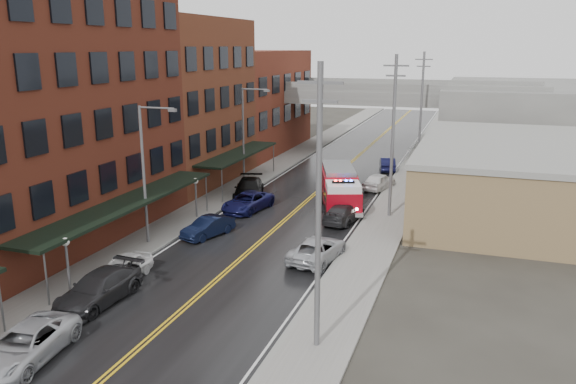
% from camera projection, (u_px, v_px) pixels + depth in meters
% --- Properties ---
extents(road, '(11.00, 160.00, 0.02)m').
position_uv_depth(road, '(277.00, 227.00, 40.06)').
color(road, black).
rests_on(road, ground).
extents(sidewalk_left, '(3.00, 160.00, 0.15)m').
position_uv_depth(sidewalk_left, '(186.00, 217.00, 42.31)').
color(sidewalk_left, slate).
rests_on(sidewalk_left, ground).
extents(sidewalk_right, '(3.00, 160.00, 0.15)m').
position_uv_depth(sidewalk_right, '(379.00, 237.00, 37.78)').
color(sidewalk_right, slate).
rests_on(sidewalk_right, ground).
extents(curb_left, '(0.30, 160.00, 0.15)m').
position_uv_depth(curb_left, '(206.00, 219.00, 41.80)').
color(curb_left, gray).
rests_on(curb_left, ground).
extents(curb_right, '(0.30, 160.00, 0.15)m').
position_uv_depth(curb_right, '(355.00, 234.00, 38.29)').
color(curb_right, gray).
rests_on(curb_right, ground).
extents(brick_building_b, '(9.00, 20.00, 18.00)m').
position_uv_depth(brick_building_b, '(42.00, 104.00, 35.51)').
color(brick_building_b, '#4F1D15').
rests_on(brick_building_b, ground).
extents(brick_building_c, '(9.00, 15.00, 15.00)m').
position_uv_depth(brick_building_c, '(180.00, 102.00, 51.93)').
color(brick_building_c, brown).
rests_on(brick_building_c, ground).
extents(brick_building_far, '(9.00, 20.00, 12.00)m').
position_uv_depth(brick_building_far, '(252.00, 101.00, 68.34)').
color(brick_building_far, brown).
rests_on(brick_building_far, ground).
extents(tan_building, '(14.00, 22.00, 5.00)m').
position_uv_depth(tan_building, '(514.00, 179.00, 43.63)').
color(tan_building, olive).
rests_on(tan_building, ground).
extents(right_far_block, '(18.00, 30.00, 8.00)m').
position_uv_depth(right_far_block, '(520.00, 116.00, 70.12)').
color(right_far_block, slate).
rests_on(right_far_block, ground).
extents(awning_1, '(2.60, 18.00, 3.09)m').
position_uv_depth(awning_1, '(127.00, 203.00, 35.22)').
color(awning_1, black).
rests_on(awning_1, ground).
extents(awning_2, '(2.60, 13.00, 3.09)m').
position_uv_depth(awning_2, '(239.00, 154.00, 51.26)').
color(awning_2, black).
rests_on(awning_2, ground).
extents(globe_lamp_1, '(0.44, 0.44, 3.12)m').
position_uv_depth(globe_lamp_1, '(66.00, 253.00, 28.64)').
color(globe_lamp_1, '#59595B').
rests_on(globe_lamp_1, ground).
extents(globe_lamp_2, '(0.44, 0.44, 3.12)m').
position_uv_depth(globe_lamp_2, '(196.00, 189.00, 41.47)').
color(globe_lamp_2, '#59595B').
rests_on(globe_lamp_2, ground).
extents(street_lamp_1, '(2.64, 0.22, 9.00)m').
position_uv_depth(street_lamp_1, '(147.00, 167.00, 35.29)').
color(street_lamp_1, '#59595B').
rests_on(street_lamp_1, ground).
extents(street_lamp_2, '(2.64, 0.22, 9.00)m').
position_uv_depth(street_lamp_2, '(246.00, 131.00, 49.95)').
color(street_lamp_2, '#59595B').
rests_on(street_lamp_2, ground).
extents(utility_pole_0, '(1.80, 0.24, 12.00)m').
position_uv_depth(utility_pole_0, '(319.00, 207.00, 22.49)').
color(utility_pole_0, '#59595B').
rests_on(utility_pole_0, ground).
extents(utility_pole_1, '(1.80, 0.24, 12.00)m').
position_uv_depth(utility_pole_1, '(393.00, 134.00, 40.82)').
color(utility_pole_1, '#59595B').
rests_on(utility_pole_1, ground).
extents(utility_pole_2, '(1.80, 0.24, 12.00)m').
position_uv_depth(utility_pole_2, '(421.00, 107.00, 59.15)').
color(utility_pole_2, '#59595B').
rests_on(utility_pole_2, ground).
extents(overpass, '(40.00, 10.00, 7.50)m').
position_uv_depth(overpass, '(366.00, 102.00, 67.88)').
color(overpass, slate).
rests_on(overpass, ground).
extents(fire_truck, '(5.36, 8.76, 3.05)m').
position_uv_depth(fire_truck, '(339.00, 187.00, 44.78)').
color(fire_truck, maroon).
rests_on(fire_truck, ground).
extents(parked_car_left_2, '(2.95, 5.38, 1.43)m').
position_uv_depth(parked_car_left_2, '(25.00, 345.00, 22.93)').
color(parked_car_left_2, '#AAADB3').
rests_on(parked_car_left_2, ground).
extents(parked_car_left_3, '(2.42, 5.44, 1.55)m').
position_uv_depth(parked_car_left_3, '(99.00, 288.00, 28.12)').
color(parked_car_left_3, '#232325').
rests_on(parked_car_left_3, ground).
extents(parked_car_left_4, '(1.75, 4.13, 1.39)m').
position_uv_depth(parked_car_left_4, '(123.00, 268.00, 30.83)').
color(parked_car_left_4, white).
rests_on(parked_car_left_4, ground).
extents(parked_car_left_5, '(2.61, 4.31, 1.34)m').
position_uv_depth(parked_car_left_5, '(208.00, 227.00, 37.95)').
color(parked_car_left_5, black).
rests_on(parked_car_left_5, ground).
extents(parked_car_left_6, '(3.15, 5.42, 1.42)m').
position_uv_depth(parked_car_left_6, '(248.00, 202.00, 43.94)').
color(parked_car_left_6, '#121444').
rests_on(parked_car_left_6, ground).
extents(parked_car_left_7, '(3.90, 6.12, 1.65)m').
position_uv_depth(parked_car_left_7, '(249.00, 189.00, 47.37)').
color(parked_car_left_7, black).
rests_on(parked_car_left_7, ground).
extents(parked_car_right_0, '(2.95, 5.27, 1.39)m').
position_uv_depth(parked_car_right_0, '(317.00, 249.00, 33.74)').
color(parked_car_right_0, '#AAADB2').
rests_on(parked_car_right_0, ground).
extents(parked_car_right_1, '(2.58, 4.95, 1.37)m').
position_uv_depth(parked_car_right_1, '(343.00, 213.00, 41.11)').
color(parked_car_right_1, '#28282B').
rests_on(parked_car_right_1, ground).
extents(parked_car_right_2, '(2.76, 4.67, 1.49)m').
position_uv_depth(parked_car_right_2, '(379.00, 181.00, 50.46)').
color(parked_car_right_2, white).
rests_on(parked_car_right_2, ground).
extents(parked_car_right_3, '(2.33, 4.41, 1.38)m').
position_uv_depth(parked_car_right_3, '(387.00, 164.00, 58.15)').
color(parked_car_right_3, black).
rests_on(parked_car_right_3, ground).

